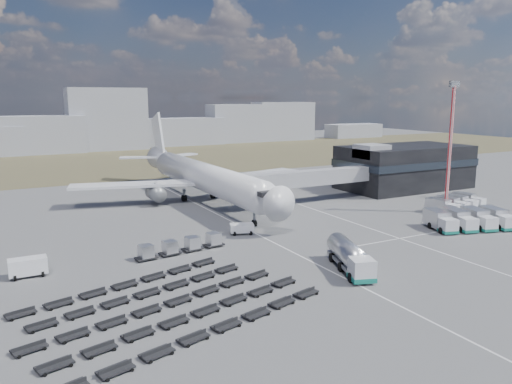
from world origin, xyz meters
name	(u,v)px	position (x,y,z in m)	size (l,w,h in m)	color
ground	(282,239)	(0.00, 0.00, 0.00)	(420.00, 420.00, 0.00)	#565659
grass_strip	(116,160)	(0.00, 110.00, 0.01)	(420.00, 90.00, 0.01)	#46402A
lane_markings	(324,227)	(9.77, 3.00, 0.01)	(47.12, 110.00, 0.01)	silver
terminal	(404,166)	(47.77, 23.96, 5.25)	(30.40, 16.40, 11.00)	black
jet_bridge	(298,179)	(15.90, 20.42, 5.05)	(30.30, 3.80, 7.05)	#939399
airliner	(201,176)	(0.00, 32.38, 5.29)	(51.59, 64.53, 17.62)	white
skyline	(84,129)	(-3.59, 150.27, 8.62)	(301.99, 22.50, 25.03)	#989AA6
fuel_tanker	(350,257)	(0.23, -15.75, 1.75)	(6.17, 11.11, 3.50)	white
pushback_tug	(242,229)	(-4.00, 5.67, 0.80)	(3.66, 2.06, 1.61)	white
utility_van	(28,267)	(-34.98, 0.61, 1.15)	(4.30, 1.94, 2.29)	white
catering_truck	(245,192)	(8.94, 30.07, 1.55)	(3.42, 6.85, 3.03)	white
service_trucks_near	(469,219)	(30.22, -8.80, 1.54)	(14.25, 10.46, 2.83)	white
service_trucks_far	(456,203)	(39.16, 1.41, 1.36)	(12.24, 8.22, 2.50)	white
uld_row	(181,245)	(-15.73, 0.76, 1.09)	(13.21, 3.42, 1.81)	black
baggage_dollies	(164,306)	(-23.56, -15.92, 0.34)	(31.53, 23.82, 0.67)	black
floodlight_mast	(450,148)	(36.36, 1.34, 12.02)	(2.23, 1.85, 23.99)	red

